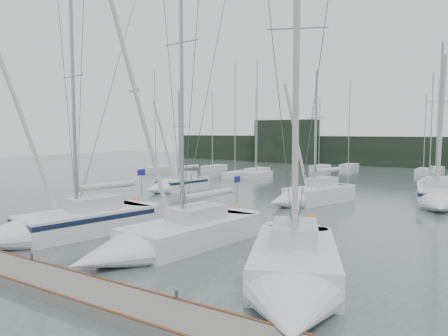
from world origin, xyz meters
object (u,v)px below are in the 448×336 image
(sailboat_near_center, at_px, (155,242))
(sailboat_mid_c, at_px, (305,197))
(sailboat_mid_d, at_px, (437,198))
(sailboat_near_right, at_px, (294,279))
(sailboat_near_left, at_px, (51,228))
(buoy_b, at_px, (312,218))
(sailboat_mid_a, at_px, (173,186))
(buoy_a, at_px, (234,209))
(buoy_c, at_px, (136,201))

(sailboat_near_center, xyz_separation_m, sailboat_mid_c, (0.52, 17.31, 0.04))
(sailboat_mid_d, bearing_deg, sailboat_near_right, -104.16)
(sailboat_near_left, xyz_separation_m, sailboat_near_center, (6.68, 1.03, -0.07))
(sailboat_near_left, distance_m, buoy_b, 16.62)
(sailboat_mid_a, bearing_deg, sailboat_mid_d, 21.32)
(sailboat_mid_a, xyz_separation_m, buoy_a, (10.18, -5.09, -0.58))
(sailboat_near_center, xyz_separation_m, buoy_c, (-12.19, 11.07, -0.58))
(sailboat_near_right, xyz_separation_m, sailboat_mid_d, (1.76, 23.41, 0.04))
(sailboat_mid_c, xyz_separation_m, buoy_b, (2.55, -4.88, -0.62))
(sailboat_mid_c, relative_size, buoy_a, 23.63)
(sailboat_near_right, distance_m, buoy_b, 14.59)
(sailboat_near_center, xyz_separation_m, sailboat_mid_d, (9.60, 22.06, 0.08))
(sailboat_mid_c, bearing_deg, sailboat_near_left, -92.36)
(sailboat_near_right, distance_m, sailboat_mid_a, 28.21)
(sailboat_near_right, xyz_separation_m, buoy_a, (-10.97, 13.58, -0.62))
(sailboat_near_center, distance_m, buoy_a, 12.64)
(sailboat_mid_d, bearing_deg, buoy_c, -163.10)
(sailboat_mid_c, distance_m, buoy_b, 5.54)
(sailboat_near_center, height_order, buoy_b, sailboat_near_center)
(buoy_c, bearing_deg, buoy_a, 7.29)
(sailboat_mid_d, bearing_deg, buoy_a, -152.19)
(sailboat_mid_c, height_order, buoy_a, sailboat_mid_c)
(sailboat_mid_d, bearing_deg, sailboat_mid_c, -162.23)
(sailboat_mid_c, distance_m, buoy_a, 6.29)
(sailboat_near_right, bearing_deg, buoy_b, 85.92)
(sailboat_mid_a, distance_m, buoy_a, 11.39)
(sailboat_near_left, relative_size, buoy_c, 25.47)
(sailboat_near_center, distance_m, sailboat_near_right, 7.95)
(buoy_c, bearing_deg, sailboat_near_right, -31.80)
(sailboat_near_right, relative_size, sailboat_mid_d, 1.20)
(sailboat_mid_a, xyz_separation_m, sailboat_mid_d, (22.91, 4.74, 0.09))
(sailboat_mid_c, relative_size, buoy_b, 20.76)
(buoy_a, bearing_deg, sailboat_mid_c, 54.28)
(sailboat_mid_d, distance_m, buoy_a, 16.10)
(sailboat_near_center, relative_size, buoy_c, 29.52)
(sailboat_near_left, bearing_deg, sailboat_mid_a, 120.87)
(sailboat_near_center, xyz_separation_m, sailboat_near_right, (7.84, -1.34, 0.04))
(sailboat_mid_d, bearing_deg, sailboat_near_left, -135.05)
(sailboat_mid_d, height_order, buoy_b, sailboat_mid_d)
(buoy_a, distance_m, buoy_b, 6.20)
(buoy_b, bearing_deg, sailboat_mid_d, 55.87)
(sailboat_mid_c, xyz_separation_m, sailboat_mid_d, (9.08, 4.75, 0.05))
(sailboat_near_right, distance_m, buoy_c, 23.57)
(sailboat_mid_d, relative_size, buoy_b, 24.74)
(sailboat_near_center, distance_m, sailboat_mid_c, 17.32)
(buoy_a, bearing_deg, sailboat_mid_d, 37.68)
(sailboat_mid_a, distance_m, sailboat_mid_c, 13.83)
(sailboat_near_center, distance_m, sailboat_mid_d, 24.06)
(sailboat_near_center, bearing_deg, sailboat_mid_c, 94.88)
(buoy_a, bearing_deg, sailboat_near_right, -51.06)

